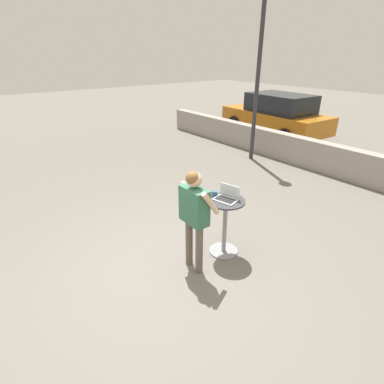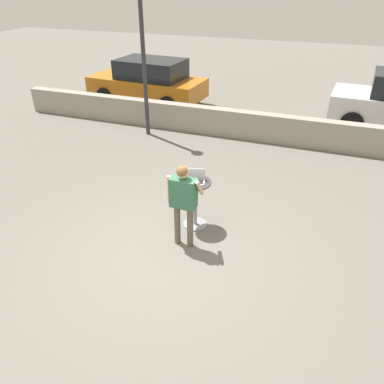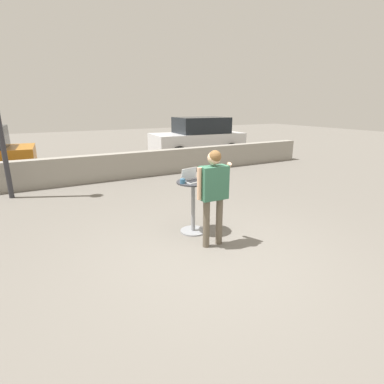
# 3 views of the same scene
# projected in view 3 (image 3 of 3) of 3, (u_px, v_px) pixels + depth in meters

# --- Properties ---
(ground_plane) EXTENTS (50.00, 50.00, 0.00)m
(ground_plane) POSITION_uv_depth(u_px,v_px,m) (214.00, 258.00, 4.58)
(ground_plane) COLOR slate
(pavement_kerb) EXTENTS (15.07, 0.35, 0.80)m
(pavement_kerb) POSITION_uv_depth(u_px,v_px,m) (114.00, 167.00, 9.31)
(pavement_kerb) COLOR gray
(pavement_kerb) RESTS_ON ground_plane
(cafe_table) EXTENTS (0.59, 0.59, 0.95)m
(cafe_table) POSITION_uv_depth(u_px,v_px,m) (193.00, 203.00, 5.37)
(cafe_table) COLOR gray
(cafe_table) RESTS_ON ground_plane
(laptop) EXTENTS (0.40, 0.34, 0.23)m
(laptop) POSITION_uv_depth(u_px,v_px,m) (192.00, 178.00, 5.26)
(laptop) COLOR silver
(laptop) RESTS_ON cafe_table
(coffee_mug) EXTENTS (0.12, 0.09, 0.08)m
(coffee_mug) POSITION_uv_depth(u_px,v_px,m) (182.00, 181.00, 5.11)
(coffee_mug) COLOR #336084
(coffee_mug) RESTS_ON cafe_table
(standing_person) EXTENTS (0.59, 0.35, 1.59)m
(standing_person) POSITION_uv_depth(u_px,v_px,m) (214.00, 187.00, 4.72)
(standing_person) COLOR brown
(standing_person) RESTS_ON ground_plane
(parked_car_further_down) EXTENTS (4.04, 2.13, 1.74)m
(parked_car_further_down) POSITION_uv_depth(u_px,v_px,m) (198.00, 138.00, 13.08)
(parked_car_further_down) COLOR silver
(parked_car_further_down) RESTS_ON ground_plane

